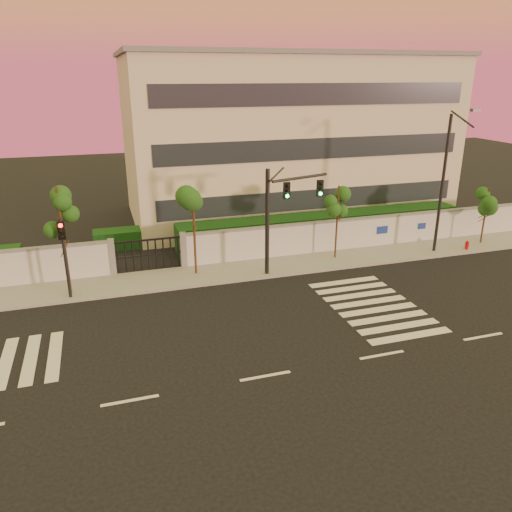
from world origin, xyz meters
name	(u,v)px	position (x,y,z in m)	size (l,w,h in m)	color
ground	(265,376)	(0.00, 0.00, 0.00)	(120.00, 120.00, 0.00)	black
sidewalk	(206,274)	(0.00, 10.50, 0.07)	(60.00, 3.00, 0.15)	gray
perimeter_wall	(202,249)	(0.10, 12.00, 1.07)	(60.00, 0.36, 2.20)	silver
hedge_row	(210,238)	(1.17, 14.74, 0.82)	(41.00, 4.25, 1.80)	#11340F
institutional_building	(285,136)	(9.00, 21.99, 6.16)	(24.40, 12.40, 12.25)	beige
road_markings	(204,335)	(-1.58, 3.76, 0.01)	(57.00, 7.62, 0.02)	silver
street_tree_c	(61,217)	(-7.19, 9.97, 4.19)	(1.57, 1.25, 5.69)	#382314
street_tree_d	(194,212)	(-0.52, 10.71, 3.69)	(1.62, 1.29, 5.01)	#382314
street_tree_e	(338,206)	(8.13, 10.70, 3.39)	(1.37, 1.09, 4.61)	#382314
street_tree_f	(487,203)	(18.70, 10.37, 2.83)	(1.44, 1.15, 3.84)	#382314
traffic_signal_main	(281,209)	(4.03, 9.45, 3.83)	(3.78, 1.23, 6.06)	black
traffic_signal_secondary	(64,250)	(-7.23, 9.42, 2.69)	(0.33, 0.33, 4.24)	black
streetlight_east	(445,178)	(14.68, 9.71, 4.85)	(0.54, 2.16, 8.98)	black
fire_hydrant	(467,246)	(16.85, 9.50, 0.35)	(0.28, 0.27, 0.71)	#B60C0D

